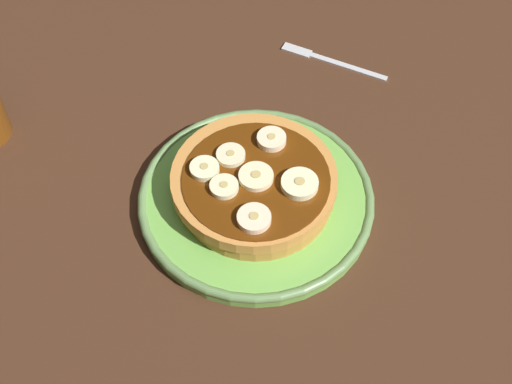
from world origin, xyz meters
TOP-DOWN VIEW (x-y plane):
  - ground_plane at (0.00, 0.00)cm, footprint 140.00×140.00cm
  - plate at (0.00, 0.00)cm, footprint 23.39×23.39cm
  - pancake_stack at (0.29, -0.21)cm, footprint 16.15×16.15cm
  - banana_slice_0 at (0.05, -0.10)cm, footprint 3.35×3.35cm
  - banana_slice_1 at (3.39, 1.27)cm, footprint 2.86×2.86cm
  - banana_slice_2 at (3.69, -3.16)cm, footprint 2.92×2.92cm
  - banana_slice_3 at (-2.43, -3.45)cm, footprint 3.56×3.56cm
  - banana_slice_4 at (2.74, 4.21)cm, footprint 2.86×2.86cm
  - banana_slice_5 at (-4.43, 2.00)cm, footprint 3.16×3.16cm
  - banana_slice_6 at (-0.46, 3.24)cm, footprint 2.76×2.76cm
  - fork at (15.96, -15.56)cm, footprint 10.29×9.46cm

SIDE VIEW (x-z plane):
  - ground_plane at x=0.00cm, z-range -3.00..0.00cm
  - fork at x=15.96cm, z-range 0.00..0.50cm
  - plate at x=0.00cm, z-range 0.06..1.66cm
  - pancake_stack at x=0.29cm, z-range 1.37..4.26cm
  - banana_slice_1 at x=3.39cm, z-range 4.03..4.77cm
  - banana_slice_0 at x=0.05cm, z-range 4.03..4.84cm
  - banana_slice_6 at x=-0.46cm, z-range 4.03..4.86cm
  - banana_slice_4 at x=2.74cm, z-range 4.03..4.89cm
  - banana_slice_5 at x=-4.43cm, z-range 4.03..4.95cm
  - banana_slice_2 at x=3.69cm, z-range 4.03..5.00cm
  - banana_slice_3 at x=-2.43cm, z-range 4.03..5.01cm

